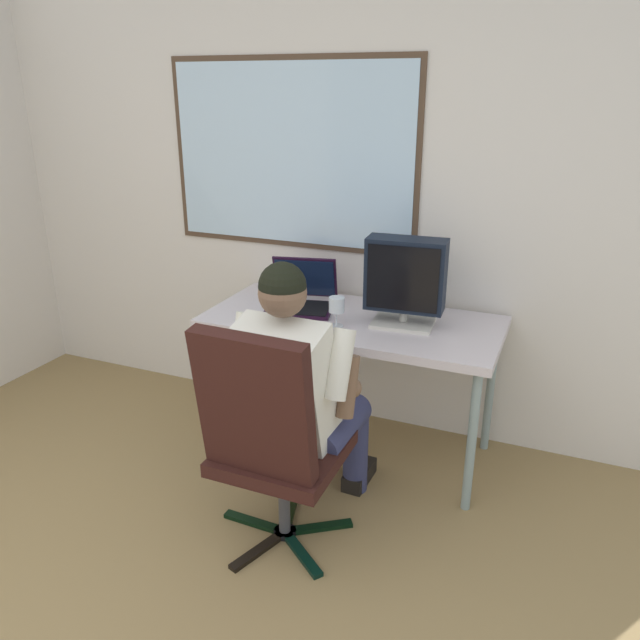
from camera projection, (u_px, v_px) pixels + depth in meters
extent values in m
cube|color=silver|center=(347.00, 173.00, 3.30)|extent=(4.49, 0.06, 2.83)
cube|color=#4C3828|center=(291.00, 155.00, 3.35)|extent=(1.45, 0.01, 1.01)
cube|color=silver|center=(291.00, 155.00, 3.35)|extent=(1.39, 0.02, 0.95)
cylinder|color=gray|center=(212.00, 388.00, 3.27)|extent=(0.04, 0.04, 0.71)
cylinder|color=gray|center=(472.00, 442.00, 2.78)|extent=(0.04, 0.04, 0.71)
cylinder|color=gray|center=(261.00, 349.00, 3.75)|extent=(0.04, 0.04, 0.71)
cylinder|color=gray|center=(490.00, 389.00, 3.26)|extent=(0.04, 0.04, 0.71)
cube|color=silver|center=(352.00, 322.00, 3.13)|extent=(1.48, 0.68, 0.04)
cube|color=black|center=(255.00, 523.00, 2.79)|extent=(0.31, 0.05, 0.02)
cube|color=black|center=(259.00, 550.00, 2.63)|extent=(0.14, 0.30, 0.02)
cube|color=black|center=(301.00, 553.00, 2.61)|extent=(0.27, 0.22, 0.02)
cube|color=black|center=(319.00, 527.00, 2.76)|extent=(0.28, 0.21, 0.02)
cube|color=black|center=(290.00, 510.00, 2.88)|extent=(0.13, 0.31, 0.02)
cylinder|color=black|center=(285.00, 532.00, 2.73)|extent=(0.10, 0.10, 0.02)
cylinder|color=#3F3F44|center=(284.00, 494.00, 2.66)|extent=(0.05, 0.05, 0.38)
cube|color=black|center=(283.00, 453.00, 2.59)|extent=(0.49, 0.49, 0.06)
cube|color=black|center=(254.00, 407.00, 2.29)|extent=(0.47, 0.16, 0.59)
cylinder|color=navy|center=(340.00, 428.00, 2.72)|extent=(0.16, 0.41, 0.15)
cylinder|color=navy|center=(356.00, 449.00, 2.97)|extent=(0.12, 0.12, 0.45)
cube|color=black|center=(359.00, 474.00, 3.09)|extent=(0.11, 0.24, 0.08)
cylinder|color=navy|center=(275.00, 413.00, 2.84)|extent=(0.16, 0.41, 0.15)
cylinder|color=navy|center=(296.00, 434.00, 3.09)|extent=(0.12, 0.12, 0.45)
cube|color=black|center=(302.00, 459.00, 3.21)|extent=(0.11, 0.24, 0.08)
cube|color=silver|center=(285.00, 386.00, 2.51)|extent=(0.39, 0.35, 0.57)
sphere|color=brown|center=(283.00, 293.00, 2.37)|extent=(0.19, 0.19, 0.19)
sphere|color=black|center=(282.00, 286.00, 2.36)|extent=(0.19, 0.19, 0.19)
cylinder|color=silver|center=(340.00, 364.00, 2.42)|extent=(0.10, 0.19, 0.29)
cylinder|color=brown|center=(348.00, 386.00, 2.55)|extent=(0.08, 0.14, 0.27)
sphere|color=brown|center=(351.00, 388.00, 2.59)|extent=(0.09, 0.09, 0.09)
cylinder|color=silver|center=(243.00, 346.00, 2.59)|extent=(0.10, 0.18, 0.29)
cylinder|color=brown|center=(260.00, 344.00, 2.73)|extent=(0.08, 0.14, 0.27)
sphere|color=brown|center=(270.00, 324.00, 2.78)|extent=(0.09, 0.09, 0.09)
cube|color=beige|center=(403.00, 322.00, 3.04)|extent=(0.31, 0.26, 0.02)
cylinder|color=beige|center=(404.00, 315.00, 3.03)|extent=(0.04, 0.04, 0.06)
cube|color=black|center=(406.00, 274.00, 2.96)|extent=(0.39, 0.18, 0.35)
cube|color=black|center=(402.00, 279.00, 2.89)|extent=(0.34, 0.03, 0.31)
cube|color=black|center=(299.00, 309.00, 3.23)|extent=(0.39, 0.33, 0.02)
cube|color=black|center=(299.00, 307.00, 3.22)|extent=(0.36, 0.29, 0.00)
cube|color=black|center=(305.00, 277.00, 3.34)|extent=(0.35, 0.17, 0.24)
cube|color=#0F1933|center=(305.00, 278.00, 3.34)|extent=(0.33, 0.15, 0.21)
cylinder|color=silver|center=(336.00, 326.00, 3.02)|extent=(0.07, 0.07, 0.00)
cylinder|color=silver|center=(336.00, 319.00, 3.01)|extent=(0.01, 0.01, 0.07)
cylinder|color=silver|center=(337.00, 305.00, 2.98)|extent=(0.08, 0.08, 0.07)
cylinder|color=#580512|center=(337.00, 310.00, 2.99)|extent=(0.07, 0.07, 0.02)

